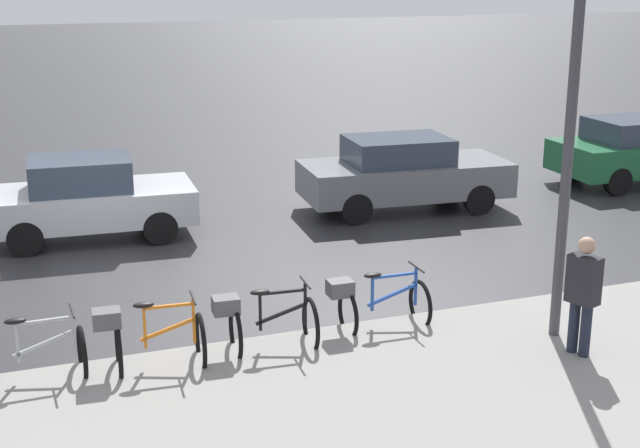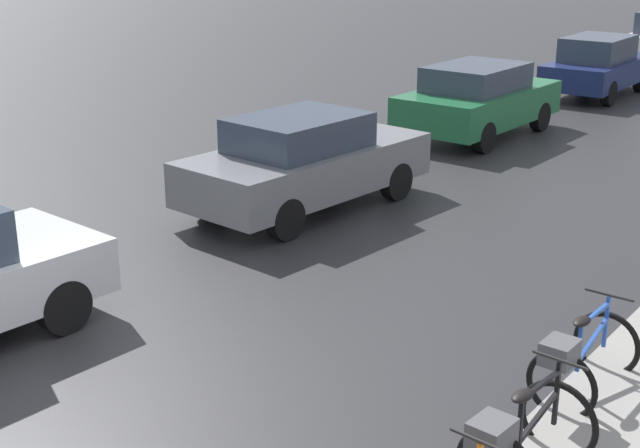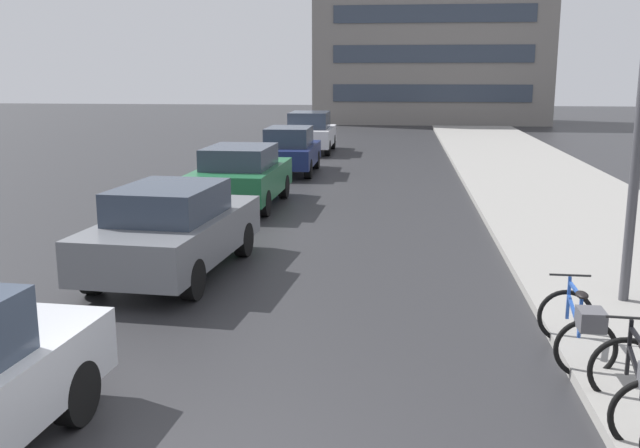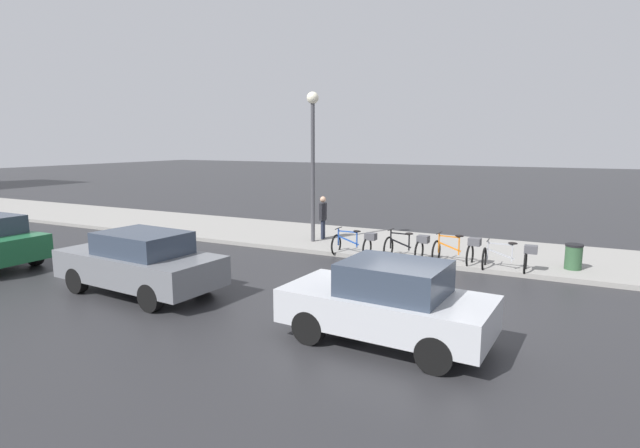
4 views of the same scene
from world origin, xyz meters
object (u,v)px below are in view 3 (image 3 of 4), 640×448
Objects in this scene: car_green at (241,175)px; car_navy at (290,150)px; car_white at (310,132)px; bicycle_farthest at (579,327)px; car_grey at (173,229)px.

car_navy reaches higher than car_green.
car_navy is (0.30, 6.18, -0.01)m from car_green.
bicycle_farthest is at bearing -74.95° from car_white.
car_green is at bearing -90.74° from car_white.
bicycle_farthest is 23.13m from car_white.
car_white is at bearing 91.16° from car_navy.
bicycle_farthest is at bearing -28.75° from car_grey.
car_green is 0.99× the size of car_white.
car_navy is at bearing 89.70° from car_grey.
bicycle_farthest is at bearing -69.58° from car_navy.
car_green is at bearing 122.76° from bicycle_farthest.
car_green reaches higher than bicycle_farthest.
car_navy is 0.95× the size of car_white.
car_navy reaches higher than bicycle_farthest.
car_grey is (-5.94, 3.26, 0.31)m from bicycle_farthest.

